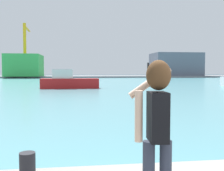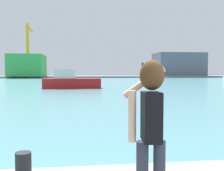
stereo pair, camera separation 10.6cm
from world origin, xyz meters
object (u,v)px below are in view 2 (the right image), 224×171
(port_crane, at_px, (28,44))
(warehouse_right, at_px, (178,64))
(boat_moored, at_px, (71,82))
(warehouse_left, at_px, (27,66))
(person_photographer, at_px, (150,120))
(harbor_bollard, at_px, (23,166))

(port_crane, bearing_deg, warehouse_right, -0.39)
(boat_moored, distance_m, warehouse_right, 69.29)
(boat_moored, bearing_deg, port_crane, 105.72)
(boat_moored, height_order, warehouse_left, warehouse_left)
(person_photographer, distance_m, boat_moored, 31.28)
(person_photographer, distance_m, warehouse_left, 88.31)
(harbor_bollard, xyz_separation_m, warehouse_left, (-15.67, 85.48, 3.18))
(warehouse_left, height_order, warehouse_right, warehouse_right)
(person_photographer, relative_size, port_crane, 0.10)
(warehouse_left, bearing_deg, harbor_bollard, -79.62)
(warehouse_right, bearing_deg, harbor_bollard, -112.14)
(port_crane, bearing_deg, harbor_bollard, -79.85)
(person_photographer, xyz_separation_m, port_crane, (-17.62, 90.41, 9.62))
(warehouse_right, relative_size, port_crane, 0.96)
(harbor_bollard, xyz_separation_m, boat_moored, (-0.22, 30.13, 0.08))
(harbor_bollard, distance_m, port_crane, 91.34)
(person_photographer, xyz_separation_m, boat_moored, (-1.85, 31.21, -0.77))
(boat_moored, bearing_deg, warehouse_left, 106.39)
(person_photographer, height_order, boat_moored, boat_moored)
(person_photographer, xyz_separation_m, harbor_bollard, (-1.63, 1.08, -0.86))
(person_photographer, height_order, harbor_bollard, person_photographer)
(person_photographer, xyz_separation_m, warehouse_left, (-17.29, 86.57, 2.32))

